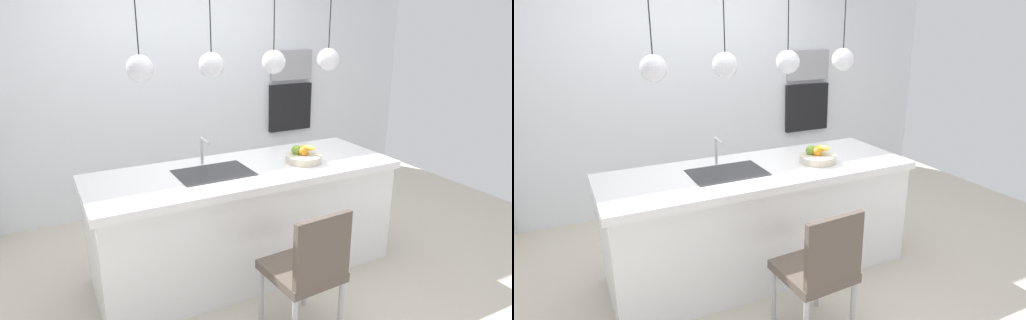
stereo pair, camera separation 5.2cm
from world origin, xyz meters
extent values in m
plane|color=beige|center=(0.00, 0.00, 0.00)|extent=(6.60, 6.60, 0.00)
cube|color=white|center=(0.00, 1.65, 1.30)|extent=(6.00, 0.10, 2.60)
cube|color=white|center=(0.00, 0.00, 0.41)|extent=(2.35, 0.80, 0.83)
cube|color=white|center=(0.00, 0.00, 0.86)|extent=(2.41, 0.86, 0.06)
cube|color=#2D2D30|center=(-0.26, 0.00, 0.88)|extent=(0.56, 0.40, 0.02)
cylinder|color=silver|center=(-0.26, 0.24, 1.00)|extent=(0.02, 0.02, 0.22)
cylinder|color=silver|center=(-0.26, 0.16, 1.10)|extent=(0.02, 0.16, 0.02)
cylinder|color=beige|center=(0.49, -0.08, 0.92)|extent=(0.29, 0.29, 0.06)
sphere|color=olive|center=(0.45, -0.03, 0.98)|extent=(0.08, 0.08, 0.08)
sphere|color=orange|center=(0.49, -0.08, 0.97)|extent=(0.08, 0.08, 0.08)
ellipsoid|color=yellow|center=(0.53, -0.07, 1.00)|extent=(0.07, 0.19, 0.07)
cube|color=#9E9EA3|center=(1.38, 1.58, 1.47)|extent=(0.54, 0.08, 0.34)
cube|color=black|center=(1.38, 1.58, 0.97)|extent=(0.56, 0.08, 0.56)
cube|color=brown|center=(-0.01, -0.84, 0.44)|extent=(0.45, 0.47, 0.06)
cube|color=brown|center=(0.00, -1.05, 0.69)|extent=(0.40, 0.06, 0.43)
cylinder|color=#B2B2B7|center=(0.16, -0.64, 0.21)|extent=(0.04, 0.04, 0.41)
cylinder|color=#B2B2B7|center=(-0.20, -0.66, 0.21)|extent=(0.04, 0.04, 0.41)
cylinder|color=#B2B2B7|center=(0.18, -1.03, 0.21)|extent=(0.04, 0.04, 0.41)
sphere|color=silver|center=(-0.75, 0.00, 1.68)|extent=(0.18, 0.18, 0.18)
cylinder|color=black|center=(-0.75, 0.00, 2.07)|extent=(0.01, 0.01, 0.60)
sphere|color=silver|center=(-0.25, 0.00, 1.68)|extent=(0.18, 0.18, 0.18)
cylinder|color=black|center=(-0.25, 0.00, 2.07)|extent=(0.01, 0.01, 0.60)
sphere|color=silver|center=(0.25, 0.00, 1.68)|extent=(0.18, 0.18, 0.18)
cylinder|color=black|center=(0.25, 0.00, 2.07)|extent=(0.01, 0.01, 0.60)
sphere|color=silver|center=(0.75, 0.00, 1.68)|extent=(0.18, 0.18, 0.18)
cylinder|color=black|center=(0.75, 0.00, 2.07)|extent=(0.01, 0.01, 0.60)
camera|label=1|loc=(-1.42, -2.93, 1.98)|focal=31.10mm
camera|label=2|loc=(-1.37, -2.95, 1.98)|focal=31.10mm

